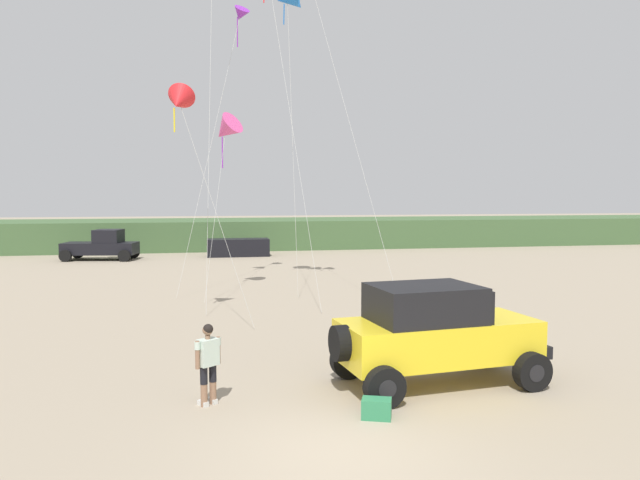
{
  "coord_description": "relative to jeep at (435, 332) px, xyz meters",
  "views": [
    {
      "loc": [
        -2.16,
        -9.49,
        4.27
      ],
      "look_at": [
        0.44,
        3.9,
        3.23
      ],
      "focal_mm": 33.97,
      "sensor_mm": 36.0,
      "label": 1
    }
  ],
  "objects": [
    {
      "name": "dune_ridge",
      "position": [
        -0.59,
        36.4,
        -0.09
      ],
      "size": [
        90.0,
        8.07,
        2.22
      ],
      "primitive_type": "cube",
      "color": "#426038",
      "rests_on": "ground_plane"
    },
    {
      "name": "distant_pickup",
      "position": [
        -11.49,
        28.48,
        -0.26
      ],
      "size": [
        4.85,
        3.07,
        1.98
      ],
      "color": "black",
      "rests_on": "ground_plane"
    },
    {
      "name": "kite_pink_ribbon",
      "position": [
        -5.76,
        7.45,
        6.02
      ],
      "size": [
        2.92,
        1.87,
        7.84
      ],
      "color": "red",
      "rests_on": "ground_plane"
    },
    {
      "name": "ground_plane",
      "position": [
        -2.91,
        -3.09,
        -1.2
      ],
      "size": [
        220.0,
        220.0,
        0.0
      ],
      "primitive_type": "plane",
      "color": "gray"
    },
    {
      "name": "kite_red_delta",
      "position": [
        -3.2,
        16.65,
        11.44
      ],
      "size": [
        3.55,
        4.76,
        13.18
      ],
      "color": "purple",
      "rests_on": "ground_plane"
    },
    {
      "name": "distant_sedan",
      "position": [
        -2.7,
        29.24,
        -0.6
      ],
      "size": [
        4.21,
        1.71,
        1.2
      ],
      "primitive_type": "cube",
      "rotation": [
        0.0,
        0.0,
        -0.0
      ],
      "color": "black",
      "rests_on": "ground_plane"
    },
    {
      "name": "jeep",
      "position": [
        0.0,
        0.0,
        0.0
      ],
      "size": [
        4.97,
        2.86,
        2.26
      ],
      "color": "yellow",
      "rests_on": "ground_plane"
    },
    {
      "name": "person_watching",
      "position": [
        -5.0,
        -0.38,
        -0.26
      ],
      "size": [
        0.53,
        0.46,
        1.67
      ],
      "color": "#8C664C",
      "rests_on": "ground_plane"
    },
    {
      "name": "kite_blue_swept",
      "position": [
        -4.05,
        13.68,
        5.8
      ],
      "size": [
        1.9,
        3.28,
        7.83
      ],
      "color": "#E04C93",
      "rests_on": "ground_plane"
    },
    {
      "name": "cooler_box",
      "position": [
        -1.87,
        -1.75,
        -1.01
      ],
      "size": [
        0.65,
        0.53,
        0.38
      ],
      "primitive_type": "cube",
      "rotation": [
        0.0,
        0.0,
        -0.36
      ],
      "color": "#2D7F51",
      "rests_on": "ground_plane"
    }
  ]
}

